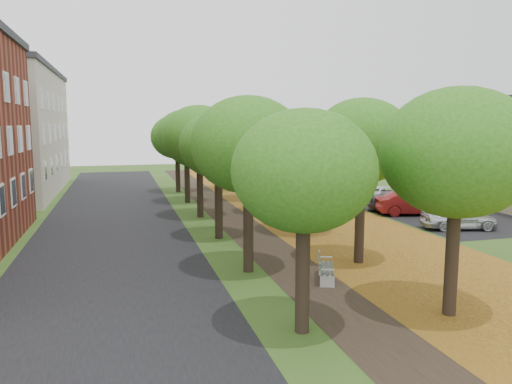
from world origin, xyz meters
TOP-DOWN VIEW (x-y plane):
  - ground at (0.00, 0.00)m, footprint 120.00×120.00m
  - street_asphalt at (-7.50, 15.00)m, footprint 8.00×70.00m
  - footpath at (0.00, 15.00)m, footprint 3.20×70.00m
  - leaf_verge at (5.00, 15.00)m, footprint 7.50×70.00m
  - parking_lot at (13.50, 16.00)m, footprint 9.00×16.00m
  - tree_row_west at (-2.20, 15.00)m, footprint 4.27×34.27m
  - tree_row_east at (2.60, 15.00)m, footprint 4.27×34.27m
  - bench at (0.28, 4.16)m, footprint 1.18×1.93m
  - car_silver at (11.00, 10.60)m, footprint 4.27×2.51m
  - car_red at (11.00, 15.09)m, footprint 4.83×2.63m
  - car_grey at (11.00, 16.47)m, footprint 4.85×3.11m
  - car_white at (12.13, 19.84)m, footprint 4.85×3.65m

SIDE VIEW (x-z plane):
  - ground at x=0.00m, z-range 0.00..0.00m
  - street_asphalt at x=-7.50m, z-range 0.00..0.01m
  - parking_lot at x=13.50m, z-range 0.00..0.01m
  - footpath at x=0.00m, z-range 0.00..0.01m
  - leaf_verge at x=5.00m, z-range 0.00..0.01m
  - bench at x=0.28m, z-range 0.02..0.90m
  - car_white at x=12.13m, z-range 0.00..1.22m
  - car_grey at x=11.00m, z-range 0.00..1.31m
  - car_silver at x=11.00m, z-range 0.00..1.37m
  - car_red at x=11.00m, z-range 0.00..1.51m
  - tree_row_west at x=-2.20m, z-range 1.50..8.17m
  - tree_row_east at x=2.60m, z-range 1.50..8.17m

